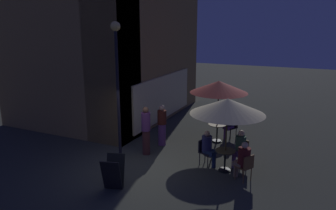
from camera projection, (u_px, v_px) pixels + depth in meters
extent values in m
plane|color=#33352E|center=(138.00, 169.00, 10.50)|extent=(60.00, 60.00, 0.00)
cube|color=olive|center=(152.00, 34.00, 15.33)|extent=(8.44, 1.65, 8.50)
cube|color=olive|center=(62.00, 35.00, 13.38)|extent=(1.65, 6.75, 8.50)
cube|color=beige|center=(164.00, 97.00, 15.34)|extent=(5.91, 0.08, 2.10)
cylinder|color=black|center=(118.00, 97.00, 10.73)|extent=(0.10, 0.10, 4.52)
sphere|color=#FDD871|center=(115.00, 26.00, 10.16)|extent=(0.33, 0.33, 0.33)
cube|color=black|center=(115.00, 170.00, 9.27)|extent=(0.44, 0.61, 0.97)
cube|color=black|center=(111.00, 176.00, 8.92)|extent=(0.44, 0.61, 0.97)
cylinder|color=black|center=(217.00, 141.00, 12.94)|extent=(0.40, 0.40, 0.03)
cylinder|color=black|center=(217.00, 133.00, 12.85)|extent=(0.06, 0.06, 0.72)
cylinder|color=olive|center=(217.00, 125.00, 12.76)|extent=(0.73, 0.73, 0.03)
cylinder|color=black|center=(224.00, 170.00, 10.34)|extent=(0.40, 0.40, 0.03)
cylinder|color=black|center=(225.00, 161.00, 10.25)|extent=(0.06, 0.06, 0.69)
cylinder|color=#484225|center=(225.00, 151.00, 10.17)|extent=(0.64, 0.64, 0.03)
cylinder|color=black|center=(217.00, 141.00, 12.93)|extent=(0.36, 0.36, 0.06)
cylinder|color=#50352B|center=(218.00, 113.00, 12.63)|extent=(0.05, 0.05, 2.48)
cone|color=maroon|center=(219.00, 87.00, 12.38)|extent=(2.29, 2.29, 0.47)
cylinder|color=black|center=(224.00, 170.00, 10.33)|extent=(0.36, 0.36, 0.06)
cylinder|color=#473C1D|center=(226.00, 136.00, 10.05)|extent=(0.05, 0.05, 2.39)
cone|color=tan|center=(227.00, 106.00, 9.80)|extent=(2.36, 2.36, 0.49)
cylinder|color=black|center=(230.00, 135.00, 13.09)|extent=(0.03, 0.03, 0.44)
cylinder|color=black|center=(225.00, 133.00, 13.36)|extent=(0.03, 0.03, 0.44)
cylinder|color=black|center=(236.00, 133.00, 13.28)|extent=(0.03, 0.03, 0.44)
cylinder|color=black|center=(230.00, 131.00, 13.55)|extent=(0.03, 0.03, 0.44)
cube|color=black|center=(231.00, 128.00, 13.26)|extent=(0.58, 0.58, 0.04)
cube|color=black|center=(234.00, 121.00, 13.31)|extent=(0.25, 0.38, 0.44)
cylinder|color=brown|center=(235.00, 173.00, 9.69)|extent=(0.03, 0.03, 0.44)
cylinder|color=brown|center=(243.00, 170.00, 9.88)|extent=(0.03, 0.03, 0.44)
cylinder|color=brown|center=(243.00, 177.00, 9.43)|extent=(0.03, 0.03, 0.44)
cylinder|color=brown|center=(251.00, 174.00, 9.61)|extent=(0.03, 0.03, 0.44)
cube|color=brown|center=(244.00, 167.00, 9.59)|extent=(0.58, 0.58, 0.04)
cube|color=brown|center=(249.00, 162.00, 9.39)|extent=(0.38, 0.25, 0.39)
cylinder|color=brown|center=(240.00, 162.00, 10.49)|extent=(0.03, 0.03, 0.44)
cylinder|color=brown|center=(233.00, 159.00, 10.73)|extent=(0.03, 0.03, 0.44)
cylinder|color=brown|center=(246.00, 160.00, 10.67)|extent=(0.03, 0.03, 0.44)
cylinder|color=brown|center=(239.00, 157.00, 10.91)|extent=(0.03, 0.03, 0.44)
cube|color=brown|center=(240.00, 153.00, 10.64)|extent=(0.53, 0.53, 0.04)
cube|color=brown|center=(244.00, 145.00, 10.69)|extent=(0.23, 0.36, 0.42)
cylinder|color=black|center=(213.00, 158.00, 10.75)|extent=(0.03, 0.03, 0.44)
cylinder|color=black|center=(208.00, 162.00, 10.51)|extent=(0.03, 0.03, 0.44)
cylinder|color=black|center=(205.00, 156.00, 10.96)|extent=(0.03, 0.03, 0.44)
cylinder|color=black|center=(200.00, 159.00, 10.72)|extent=(0.03, 0.03, 0.44)
cube|color=black|center=(207.00, 152.00, 10.68)|extent=(0.51, 0.51, 0.04)
cube|color=black|center=(202.00, 145.00, 10.74)|extent=(0.41, 0.15, 0.40)
cube|color=#59316D|center=(228.00, 127.00, 13.18)|extent=(0.47, 0.46, 0.14)
cylinder|color=#59316D|center=(225.00, 134.00, 13.15)|extent=(0.14, 0.14, 0.49)
cylinder|color=navy|center=(231.00, 121.00, 13.19)|extent=(0.32, 0.32, 0.56)
sphere|color=beige|center=(231.00, 112.00, 13.09)|extent=(0.21, 0.21, 0.21)
cube|color=#7F6553|center=(240.00, 164.00, 9.70)|extent=(0.51, 0.50, 0.14)
cylinder|color=#7F6553|center=(236.00, 169.00, 9.89)|extent=(0.14, 0.14, 0.49)
cylinder|color=#56181A|center=(244.00, 157.00, 9.52)|extent=(0.37, 0.37, 0.57)
sphere|color=beige|center=(245.00, 145.00, 9.42)|extent=(0.21, 0.21, 0.21)
cube|color=#53366A|center=(237.00, 153.00, 10.55)|extent=(0.48, 0.47, 0.14)
cylinder|color=#53366A|center=(234.00, 161.00, 10.52)|extent=(0.14, 0.14, 0.49)
cylinder|color=#2E4D37|center=(241.00, 144.00, 10.57)|extent=(0.34, 0.34, 0.56)
sphere|color=beige|center=(241.00, 133.00, 10.47)|extent=(0.22, 0.22, 0.22)
cube|color=#1C2947|center=(210.00, 152.00, 10.58)|extent=(0.43, 0.44, 0.14)
cylinder|color=#1C2947|center=(214.00, 160.00, 10.54)|extent=(0.14, 0.14, 0.49)
cylinder|color=#292A52|center=(207.00, 144.00, 10.60)|extent=(0.35, 0.35, 0.55)
sphere|color=tan|center=(207.00, 134.00, 10.51)|extent=(0.19, 0.19, 0.19)
cylinder|color=#5F346C|center=(162.00, 134.00, 12.48)|extent=(0.30, 0.30, 0.88)
cylinder|color=#4B1B14|center=(162.00, 117.00, 12.31)|extent=(0.35, 0.35, 0.55)
sphere|color=tan|center=(162.00, 108.00, 12.21)|extent=(0.22, 0.22, 0.22)
cylinder|color=#442121|center=(146.00, 142.00, 11.58)|extent=(0.28, 0.28, 0.92)
cylinder|color=#5E3060|center=(146.00, 122.00, 11.38)|extent=(0.33, 0.33, 0.67)
sphere|color=brown|center=(146.00, 110.00, 11.27)|extent=(0.22, 0.22, 0.22)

